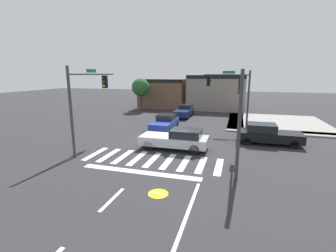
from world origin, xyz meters
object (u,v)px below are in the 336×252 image
traffic_signal_southwest (88,93)px  car_black (267,134)px  roadside_tree (141,88)px  traffic_signal_southeast (240,100)px  car_navy (184,111)px  car_blue (165,122)px  car_silver (177,139)px  traffic_signal_northeast (231,89)px

traffic_signal_southwest → car_black: size_ratio=1.22×
traffic_signal_southwest → roadside_tree: size_ratio=1.22×
traffic_signal_southeast → car_black: (2.15, 5.14, -3.04)m
roadside_tree → traffic_signal_southeast: bearing=-52.8°
traffic_signal_southeast → car_navy: 16.42m
car_navy → traffic_signal_southeast: bearing=23.6°
traffic_signal_southwest → roadside_tree: (-3.58, 17.62, -0.59)m
car_blue → car_black: car_black is taller
traffic_signal_southeast → car_silver: 5.43m
car_blue → car_silver: bearing=24.8°
car_black → car_blue: bearing=165.9°
traffic_signal_southeast → car_silver: bearing=66.2°
traffic_signal_southeast → car_black: traffic_signal_southeast is taller
traffic_signal_southwest → car_blue: (3.27, 7.17, -3.23)m
car_blue → traffic_signal_southeast: bearing=42.2°
car_navy → car_black: (8.61, -9.65, 0.02)m
traffic_signal_southwest → car_black: traffic_signal_southwest is taller
car_silver → roadside_tree: roadside_tree is taller
traffic_signal_southeast → traffic_signal_northeast: traffic_signal_northeast is taller
car_silver → roadside_tree: size_ratio=1.02×
traffic_signal_southeast → car_blue: 10.39m
traffic_signal_southeast → traffic_signal_northeast: size_ratio=0.99×
car_navy → car_blue: bearing=-1.6°
traffic_signal_northeast → car_silver: 8.66m
traffic_signal_southwest → car_blue: bearing=-24.5°
roadside_tree → traffic_signal_northeast: bearing=-34.1°
car_blue → car_navy: bearing=178.4°
car_silver → car_black: 7.09m
traffic_signal_southeast → car_blue: bearing=42.2°
car_blue → car_black: bearing=75.9°
car_navy → car_silver: size_ratio=0.93×
car_black → roadside_tree: (-15.67, 12.66, 2.61)m
traffic_signal_northeast → car_blue: traffic_signal_northeast is taller
car_blue → roadside_tree: size_ratio=0.92×
car_blue → car_navy: car_navy is taller
traffic_signal_northeast → car_navy: (-5.61, 5.57, -3.11)m
car_blue → traffic_signal_northeast: bearing=107.8°
car_blue → roadside_tree: 12.77m
car_navy → car_silver: (2.35, -12.97, 0.02)m
car_navy → car_black: bearing=41.8°
traffic_signal_southwest → car_navy: traffic_signal_southwest is taller
car_blue → roadside_tree: (-6.85, 10.45, 2.64)m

